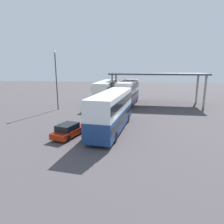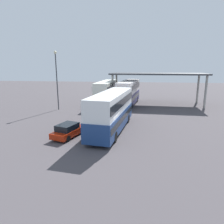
{
  "view_description": "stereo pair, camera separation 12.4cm",
  "coord_description": "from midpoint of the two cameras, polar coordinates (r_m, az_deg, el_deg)",
  "views": [
    {
      "loc": [
        2.72,
        -17.37,
        6.77
      ],
      "look_at": [
        0.19,
        3.05,
        2.0
      ],
      "focal_mm": 31.76,
      "sensor_mm": 36.0,
      "label": 1
    },
    {
      "loc": [
        2.84,
        -17.36,
        6.77
      ],
      "look_at": [
        0.19,
        3.05,
        2.0
      ],
      "focal_mm": 31.76,
      "sensor_mm": 36.0,
      "label": 2
    }
  ],
  "objects": [
    {
      "name": "ground_plane",
      "position": [
        18.84,
        -1.6,
        -8.01
      ],
      "size": [
        140.0,
        140.0,
        0.0
      ],
      "primitive_type": "plane",
      "color": "#494447"
    },
    {
      "name": "double_decker_near_canopy",
      "position": [
        36.26,
        -1.45,
        5.9
      ],
      "size": [
        3.08,
        10.97,
        4.11
      ],
      "rotation": [
        0.0,
        0.0,
        1.52
      ],
      "color": "navy",
      "rests_on": "ground_plane"
    },
    {
      "name": "parked_hatchback",
      "position": [
        19.83,
        -12.3,
        -5.17
      ],
      "size": [
        2.62,
        4.11,
        1.35
      ],
      "rotation": [
        0.0,
        0.0,
        1.29
      ],
      "color": "#A2200A",
      "rests_on": "ground_plane"
    },
    {
      "name": "double_decker_mid_row",
      "position": [
        35.42,
        4.93,
        5.81
      ],
      "size": [
        3.79,
        11.28,
        4.26
      ],
      "rotation": [
        0.0,
        0.0,
        1.44
      ],
      "color": "navy",
      "rests_on": "ground_plane"
    },
    {
      "name": "lamppost_tall",
      "position": [
        32.21,
        -15.57,
        10.45
      ],
      "size": [
        0.44,
        0.44,
        9.03
      ],
      "color": "#33353A",
      "rests_on": "ground_plane"
    },
    {
      "name": "double_decker_main",
      "position": [
        21.08,
        0.18,
        0.67
      ],
      "size": [
        3.86,
        11.16,
        4.09
      ],
      "rotation": [
        0.0,
        0.0,
        1.45
      ],
      "color": "navy",
      "rests_on": "ground_plane"
    },
    {
      "name": "depot_canopy",
      "position": [
        36.82,
        13.0,
        10.24
      ],
      "size": [
        16.81,
        6.64,
        5.57
      ],
      "rotation": [
        0.0,
        0.0,
        -0.03
      ],
      "color": "#33353A",
      "rests_on": "ground_plane"
    }
  ]
}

